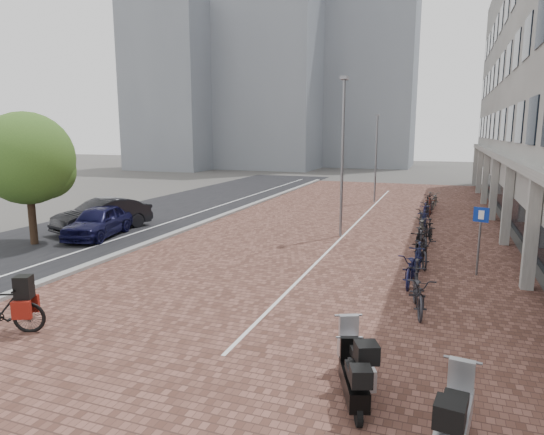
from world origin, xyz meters
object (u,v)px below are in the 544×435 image
(scooter_front, at_px, (356,357))
(parking_sign, at_px, (480,231))
(hero_bike, at_px, (1,309))
(car_navy, at_px, (98,221))
(scooter_mid, at_px, (354,378))
(scooter_back, at_px, (455,416))
(car_dark, at_px, (103,215))

(scooter_front, relative_size, parking_sign, 0.76)
(hero_bike, distance_m, parking_sign, 13.71)
(car_navy, height_order, scooter_front, car_navy)
(scooter_mid, bearing_deg, scooter_front, 78.03)
(car_navy, xyz_separation_m, scooter_back, (14.71, -10.06, -0.09))
(car_dark, bearing_deg, hero_bike, -42.49)
(hero_bike, height_order, scooter_back, hero_bike)
(car_dark, bearing_deg, scooter_mid, -18.52)
(scooter_mid, relative_size, parking_sign, 0.67)
(scooter_front, bearing_deg, scooter_mid, -106.32)
(car_dark, height_order, scooter_front, car_dark)
(car_dark, relative_size, hero_bike, 2.27)
(hero_bike, bearing_deg, scooter_front, -110.32)
(car_dark, bearing_deg, scooter_back, -17.35)
(scooter_back, bearing_deg, car_dark, 151.51)
(scooter_back, bearing_deg, parking_sign, 92.68)
(car_dark, relative_size, parking_sign, 2.02)
(hero_bike, height_order, parking_sign, parking_sign)
(parking_sign, bearing_deg, scooter_back, -76.68)
(scooter_front, relative_size, scooter_back, 0.96)
(car_dark, distance_m, scooter_front, 17.00)
(car_navy, distance_m, scooter_back, 17.82)
(hero_bike, bearing_deg, parking_sign, -74.46)
(scooter_back, bearing_deg, scooter_mid, 163.42)
(car_navy, height_order, hero_bike, car_navy)
(car_navy, bearing_deg, car_dark, 110.03)
(scooter_front, height_order, scooter_back, scooter_back)
(scooter_front, height_order, parking_sign, parking_sign)
(car_navy, height_order, scooter_back, car_navy)
(scooter_back, distance_m, parking_sign, 9.62)
(car_dark, height_order, scooter_mid, car_dark)
(hero_bike, relative_size, parking_sign, 0.89)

